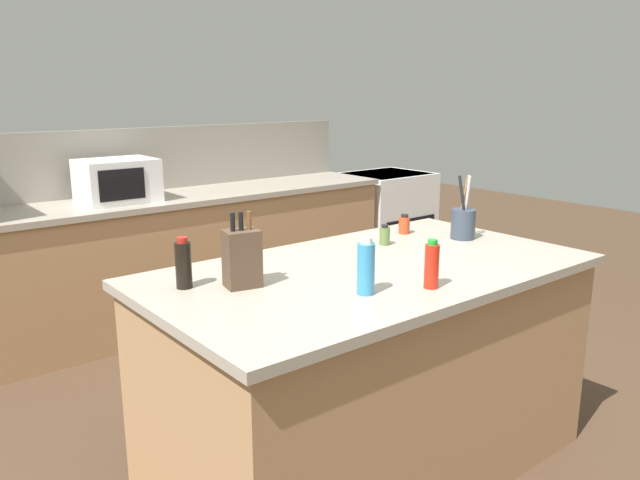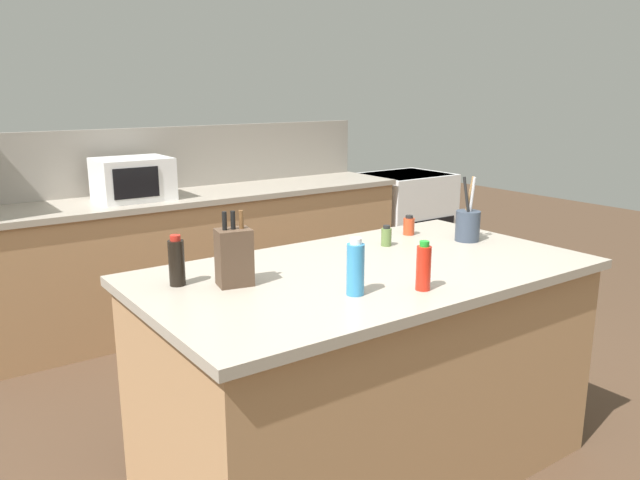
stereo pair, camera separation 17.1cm
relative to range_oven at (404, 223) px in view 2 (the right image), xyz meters
The scene contains 13 objects.
ground_plane 3.20m from the range_oven, 135.97° to the right, with size 14.00×14.00×0.00m, color #473323.
back_counter_run 1.97m from the range_oven, behind, with size 3.11×0.66×0.94m.
wall_backsplash 2.12m from the range_oven, behind, with size 3.07×0.03×0.46m, color gray.
kitchen_island 3.16m from the range_oven, 135.97° to the right, with size 1.92×1.06×0.94m.
range_oven is the anchor object (origin of this frame).
microwave 2.59m from the range_oven, behind, with size 0.48×0.39×0.28m.
knife_block 3.58m from the range_oven, 143.75° to the right, with size 0.15×0.12×0.29m.
utensil_crock 2.69m from the range_oven, 126.52° to the right, with size 0.12×0.12×0.32m.
soy_sauce_bottle 3.65m from the range_oven, 147.06° to the right, with size 0.06×0.06×0.20m.
dish_soap_bottle 3.57m from the range_oven, 136.09° to the right, with size 0.07×0.07×0.21m.
spice_jar_paprika 2.57m from the range_oven, 132.77° to the right, with size 0.06×0.06×0.10m.
hot_sauce_bottle 3.48m from the range_oven, 132.03° to the right, with size 0.06×0.06×0.19m.
spice_jar_oregano 2.82m from the range_oven, 135.03° to the right, with size 0.05×0.05×0.10m.
Camera 2 is at (-1.63, -1.95, 1.68)m, focal length 35.00 mm.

